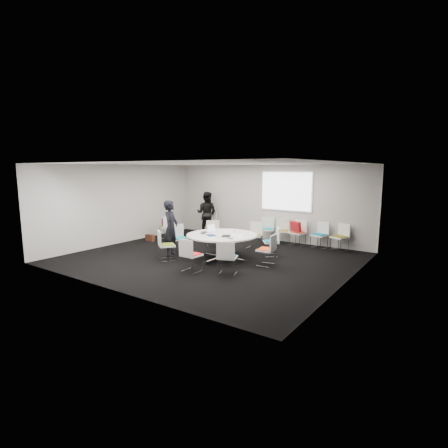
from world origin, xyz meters
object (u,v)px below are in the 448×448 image
Objects in this scene: conference_table at (222,241)px; chair_back_b at (283,236)px; chair_back_d at (319,240)px; chair_ring_c at (254,240)px; chair_person_back at (209,227)px; chair_back_e at (340,242)px; chair_ring_e at (180,244)px; chair_ring_d at (214,238)px; chair_ring_b at (271,247)px; chair_ring_g at (191,261)px; person_main at (171,228)px; chair_back_c at (298,238)px; chair_back_a at (267,234)px; chair_ring_a at (266,256)px; person_back at (207,213)px; maroon_bag at (166,222)px; chair_ring_h at (227,264)px; brown_bag at (150,238)px; cup at (234,231)px; laptop at (205,233)px; chair_ring_f at (166,251)px; chair_spare_left at (167,231)px.

conference_table is 3.06m from chair_back_b.
chair_ring_c is at bearing 52.49° from chair_back_d.
chair_person_back is (-2.86, 1.29, 0.00)m from chair_ring_c.
chair_ring_e is at bearing 59.58° from chair_back_e.
chair_person_back is at bearing -97.38° from chair_ring_d.
chair_ring_b is 1.00× the size of chair_ring_g.
chair_ring_g is 0.51× the size of person_main.
chair_ring_d and chair_back_c have the same top height.
chair_back_b is at bearing 159.37° from chair_back_a.
chair_ring_a is at bearing -98.85° from person_main.
person_main is 3.65m from person_back.
maroon_bag is (-4.68, -1.69, 0.34)m from chair_back_c.
chair_ring_a and chair_ring_h have the same top height.
chair_ring_c is 2.81m from chair_back_e.
chair_person_back is 2.59m from brown_bag.
chair_person_back is at bearing 9.20° from chair_back_c.
cup is 3.78m from maroon_bag.
laptop is at bearing 133.93° from chair_person_back.
chair_ring_b and chair_ring_f have the same top height.
chair_back_d and chair_spare_left have the same top height.
chair_spare_left is at bearing 50.52° from chair_ring_b.
chair_ring_d is 3.57m from chair_back_d.
chair_ring_a is 3.31m from chair_back_a.
chair_back_a is at bearing 34.07° from brown_bag.
chair_ring_f reaches higher than brown_bag.
person_main reaches higher than conference_table.
person_main is at bearing -146.98° from cup.
chair_ring_c is 0.51× the size of person_main.
chair_back_c and chair_back_d have the same top height.
chair_spare_left and chair_person_back have the same top height.
chair_ring_b is at bearing 96.97° from chair_back_c.
chair_back_b is at bearing 79.51° from conference_table.
chair_back_a and chair_spare_left have the same top height.
chair_ring_a is at bearing 163.12° from chair_ring_b.
conference_table is 1.66m from chair_ring_f.
chair_ring_e is 0.50× the size of person_back.
chair_ring_b is at bearing -71.18° from chair_spare_left.
person_back is at bearing 67.61° from brown_bag.
person_back is (-2.67, -0.19, 0.60)m from chair_back_a.
chair_ring_h is 4.25m from chair_back_c.
chair_person_back is at bearing 64.39° from maroon_bag.
chair_back_e is at bearing 15.60° from maroon_bag.
cup is (1.35, 1.54, 0.50)m from chair_ring_f.
chair_ring_b is at bearing 74.30° from chair_back_e.
chair_ring_c is at bearing 100.84° from chair_ring_f.
chair_ring_f is 1.00× the size of chair_ring_h.
chair_spare_left is 1.80m from person_back.
person_main is (0.10, -0.48, 0.58)m from chair_ring_e.
chair_ring_g is (1.35, -0.48, 0.00)m from chair_ring_f.
chair_spare_left is 0.51× the size of person_main.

